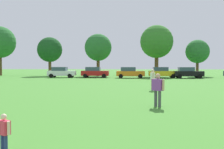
{
  "coord_description": "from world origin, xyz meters",
  "views": [
    {
      "loc": [
        3.88,
        -2.58,
        2.07
      ],
      "look_at": [
        3.14,
        8.61,
        1.63
      ],
      "focal_mm": 41.37,
      "sensor_mm": 36.0,
      "label": 1
    }
  ],
  "objects_px": {
    "tree_far_right": "(197,52)",
    "bystander_near_trees": "(153,78)",
    "tree_left": "(50,50)",
    "tree_center": "(98,48)",
    "parked_car_black_4": "(188,73)",
    "tree_far_left": "(0,42)",
    "adult_bystander": "(158,87)",
    "tree_right": "(157,42)",
    "parked_car_red_1": "(95,72)",
    "child_kite_flyer": "(4,130)",
    "parked_car_yellow_3": "(162,72)",
    "parked_car_orange_2": "(130,72)",
    "parked_car_white_0": "(61,72)"
  },
  "relations": [
    {
      "from": "parked_car_orange_2",
      "to": "parked_car_yellow_3",
      "type": "bearing_deg",
      "value": 6.64
    },
    {
      "from": "adult_bystander",
      "to": "tree_far_left",
      "type": "relative_size",
      "value": 0.18
    },
    {
      "from": "parked_car_orange_2",
      "to": "tree_far_right",
      "type": "distance_m",
      "value": 14.17
    },
    {
      "from": "parked_car_red_1",
      "to": "tree_far_right",
      "type": "height_order",
      "value": "tree_far_right"
    },
    {
      "from": "bystander_near_trees",
      "to": "parked_car_red_1",
      "type": "bearing_deg",
      "value": -163.45
    },
    {
      "from": "adult_bystander",
      "to": "parked_car_yellow_3",
      "type": "height_order",
      "value": "parked_car_yellow_3"
    },
    {
      "from": "parked_car_yellow_3",
      "to": "parked_car_white_0",
      "type": "bearing_deg",
      "value": 179.29
    },
    {
      "from": "tree_far_left",
      "to": "tree_right",
      "type": "xyz_separation_m",
      "value": [
        29.09,
        -1.56,
        -0.21
      ]
    },
    {
      "from": "child_kite_flyer",
      "to": "parked_car_orange_2",
      "type": "bearing_deg",
      "value": 116.86
    },
    {
      "from": "bystander_near_trees",
      "to": "parked_car_yellow_3",
      "type": "relative_size",
      "value": 0.39
    },
    {
      "from": "parked_car_white_0",
      "to": "adult_bystander",
      "type": "bearing_deg",
      "value": -66.35
    },
    {
      "from": "parked_car_black_4",
      "to": "tree_far_left",
      "type": "relative_size",
      "value": 0.47
    },
    {
      "from": "parked_car_white_0",
      "to": "tree_center",
      "type": "xyz_separation_m",
      "value": [
        5.19,
        6.12,
        4.29
      ]
    },
    {
      "from": "parked_car_red_1",
      "to": "parked_car_yellow_3",
      "type": "relative_size",
      "value": 1.0
    },
    {
      "from": "tree_far_right",
      "to": "bystander_near_trees",
      "type": "bearing_deg",
      "value": -111.62
    },
    {
      "from": "parked_car_white_0",
      "to": "parked_car_yellow_3",
      "type": "bearing_deg",
      "value": -0.71
    },
    {
      "from": "bystander_near_trees",
      "to": "parked_car_yellow_3",
      "type": "distance_m",
      "value": 19.71
    },
    {
      "from": "parked_car_black_4",
      "to": "tree_far_left",
      "type": "height_order",
      "value": "tree_far_left"
    },
    {
      "from": "parked_car_white_0",
      "to": "parked_car_yellow_3",
      "type": "relative_size",
      "value": 1.0
    },
    {
      "from": "child_kite_flyer",
      "to": "parked_car_red_1",
      "type": "distance_m",
      "value": 35.05
    },
    {
      "from": "parked_car_black_4",
      "to": "tree_left",
      "type": "relative_size",
      "value": 0.61
    },
    {
      "from": "bystander_near_trees",
      "to": "parked_car_white_0",
      "type": "relative_size",
      "value": 0.39
    },
    {
      "from": "parked_car_white_0",
      "to": "parked_car_black_4",
      "type": "height_order",
      "value": "same"
    },
    {
      "from": "adult_bystander",
      "to": "tree_left",
      "type": "relative_size",
      "value": 0.23
    },
    {
      "from": "adult_bystander",
      "to": "parked_car_black_4",
      "type": "bearing_deg",
      "value": 118.01
    },
    {
      "from": "parked_car_orange_2",
      "to": "tree_far_right",
      "type": "bearing_deg",
      "value": 29.73
    },
    {
      "from": "parked_car_black_4",
      "to": "tree_right",
      "type": "xyz_separation_m",
      "value": [
        -4.09,
        5.87,
        5.18
      ]
    },
    {
      "from": "parked_car_black_4",
      "to": "tree_far_left",
      "type": "xyz_separation_m",
      "value": [
        -33.18,
        7.43,
        5.39
      ]
    },
    {
      "from": "parked_car_black_4",
      "to": "parked_car_orange_2",
      "type": "bearing_deg",
      "value": 179.89
    },
    {
      "from": "parked_car_white_0",
      "to": "parked_car_black_4",
      "type": "bearing_deg",
      "value": -2.31
    },
    {
      "from": "tree_far_left",
      "to": "tree_center",
      "type": "height_order",
      "value": "tree_far_left"
    },
    {
      "from": "child_kite_flyer",
      "to": "parked_car_orange_2",
      "type": "xyz_separation_m",
      "value": [
        3.04,
        33.98,
        0.3
      ]
    },
    {
      "from": "parked_car_orange_2",
      "to": "tree_right",
      "type": "distance_m",
      "value": 9.1
    },
    {
      "from": "tree_far_left",
      "to": "child_kite_flyer",
      "type": "bearing_deg",
      "value": -62.67
    },
    {
      "from": "parked_car_red_1",
      "to": "parked_car_black_4",
      "type": "distance_m",
      "value": 14.38
    },
    {
      "from": "tree_left",
      "to": "parked_car_orange_2",
      "type": "bearing_deg",
      "value": -25.1
    },
    {
      "from": "parked_car_red_1",
      "to": "parked_car_black_4",
      "type": "relative_size",
      "value": 1.0
    },
    {
      "from": "adult_bystander",
      "to": "parked_car_yellow_3",
      "type": "distance_m",
      "value": 27.85
    },
    {
      "from": "tree_far_left",
      "to": "tree_far_right",
      "type": "height_order",
      "value": "tree_far_left"
    },
    {
      "from": "parked_car_orange_2",
      "to": "parked_car_black_4",
      "type": "distance_m",
      "value": 8.75
    },
    {
      "from": "parked_car_yellow_3",
      "to": "tree_center",
      "type": "bearing_deg",
      "value": 149.48
    },
    {
      "from": "parked_car_black_4",
      "to": "tree_left",
      "type": "distance_m",
      "value": 24.73
    },
    {
      "from": "child_kite_flyer",
      "to": "tree_left",
      "type": "relative_size",
      "value": 0.13
    },
    {
      "from": "parked_car_white_0",
      "to": "parked_car_red_1",
      "type": "relative_size",
      "value": 1.0
    },
    {
      "from": "parked_car_orange_2",
      "to": "parked_car_red_1",
      "type": "bearing_deg",
      "value": 170.15
    },
    {
      "from": "parked_car_yellow_3",
      "to": "parked_car_black_4",
      "type": "distance_m",
      "value": 3.82
    },
    {
      "from": "parked_car_black_4",
      "to": "bystander_near_trees",
      "type": "bearing_deg",
      "value": -110.39
    },
    {
      "from": "tree_right",
      "to": "parked_car_orange_2",
      "type": "bearing_deg",
      "value": -128.54
    },
    {
      "from": "tree_left",
      "to": "tree_center",
      "type": "relative_size",
      "value": 0.93
    },
    {
      "from": "adult_bystander",
      "to": "tree_left",
      "type": "distance_m",
      "value": 37.64
    }
  ]
}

